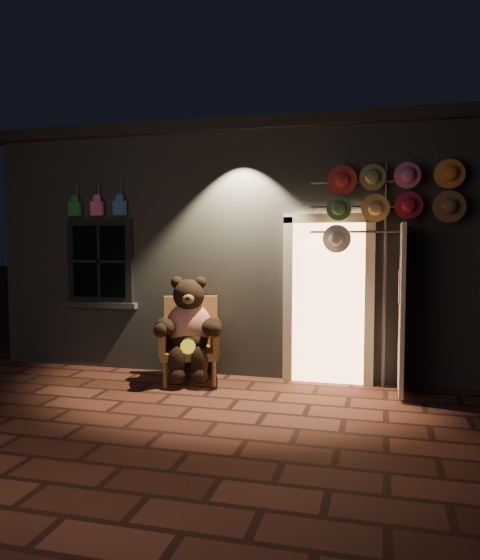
% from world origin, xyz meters
% --- Properties ---
extents(ground, '(60.00, 60.00, 0.00)m').
position_xyz_m(ground, '(0.00, 0.00, 0.00)').
color(ground, brown).
rests_on(ground, ground).
extents(shop_building, '(7.30, 5.95, 3.51)m').
position_xyz_m(shop_building, '(0.00, 3.99, 1.74)').
color(shop_building, slate).
rests_on(shop_building, ground).
extents(wicker_armchair, '(0.91, 0.87, 1.10)m').
position_xyz_m(wicker_armchair, '(-0.42, 1.13, 0.55)').
color(wicker_armchair, olive).
rests_on(wicker_armchair, ground).
extents(teddy_bear, '(0.92, 0.84, 1.32)m').
position_xyz_m(teddy_bear, '(-0.39, 0.99, 0.71)').
color(teddy_bear, red).
rests_on(teddy_bear, ground).
extents(hat_rack, '(1.78, 0.22, 2.80)m').
position_xyz_m(hat_rack, '(2.04, 1.28, 2.34)').
color(hat_rack, '#59595E').
rests_on(hat_rack, ground).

